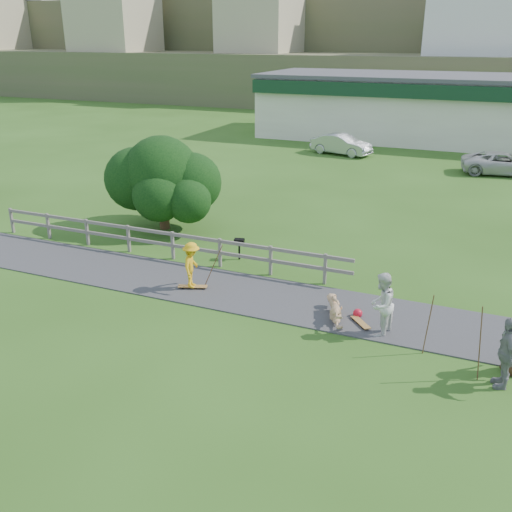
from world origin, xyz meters
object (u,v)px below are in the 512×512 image
object	(u,v)px
spectator_a	(381,305)
skater_fallen	(336,309)
car_white	(504,163)
tree	(163,189)
bbq	(239,249)
skater_rider	(192,268)
spectator_b	(506,353)
car_silver	(341,144)

from	to	relation	value
spectator_a	skater_fallen	bearing A→B (deg)	-95.29
car_white	tree	distance (m)	21.92
tree	bbq	xyz separation A→B (m)	(4.60, -2.12, -1.36)
skater_rider	car_white	distance (m)	24.27
skater_fallen	car_white	size ratio (longest dim) A/B	0.36
spectator_b	car_silver	bearing A→B (deg)	-169.53
skater_rider	tree	bearing A→B (deg)	24.88
tree	spectator_b	bearing A→B (deg)	-27.58
car_silver	bbq	world-z (taller)	car_silver
spectator_a	car_silver	distance (m)	26.59
spectator_b	skater_rider	bearing A→B (deg)	-114.24
spectator_b	bbq	size ratio (longest dim) A/B	2.27
skater_rider	tree	xyz separation A→B (m)	(-4.31, 5.25, 0.99)
tree	car_silver	bearing A→B (deg)	81.93
bbq	skater_fallen	bearing A→B (deg)	-50.37
skater_fallen	spectator_b	distance (m)	5.06
skater_rider	car_silver	size ratio (longest dim) A/B	0.36
spectator_a	spectator_b	bearing A→B (deg)	78.72
skater_rider	spectator_a	distance (m)	6.46
skater_rider	tree	distance (m)	6.86
skater_rider	car_white	size ratio (longest dim) A/B	0.32
skater_rider	spectator_b	world-z (taller)	spectator_b
skater_rider	skater_fallen	xyz separation A→B (m)	(5.01, -0.22, -0.46)
tree	bbq	distance (m)	5.25
spectator_b	spectator_a	bearing A→B (deg)	-125.49
skater_fallen	bbq	bearing A→B (deg)	123.18
spectator_a	car_silver	bearing A→B (deg)	-150.65
tree	spectator_a	bearing A→B (deg)	-28.85
car_silver	skater_rider	bearing A→B (deg)	-162.40
car_silver	car_white	xyz separation A→B (m)	(10.81, -2.28, -0.04)
skater_rider	spectator_a	world-z (taller)	spectator_a
car_white	tree	xyz separation A→B (m)	(-13.57, -17.18, 1.08)
skater_fallen	tree	size ratio (longest dim) A/B	0.34
skater_rider	bbq	size ratio (longest dim) A/B	1.92
spectator_a	tree	world-z (taller)	tree
skater_fallen	car_white	world-z (taller)	car_white
skater_fallen	spectator_b	xyz separation A→B (m)	(4.67, -1.83, 0.60)
car_white	bbq	size ratio (longest dim) A/B	6.06
spectator_a	tree	xyz separation A→B (m)	(-10.73, 5.91, 0.83)
bbq	tree	bearing A→B (deg)	140.26
skater_rider	bbq	xyz separation A→B (m)	(0.30, 3.13, -0.37)
spectator_b	bbq	bearing A→B (deg)	-131.20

